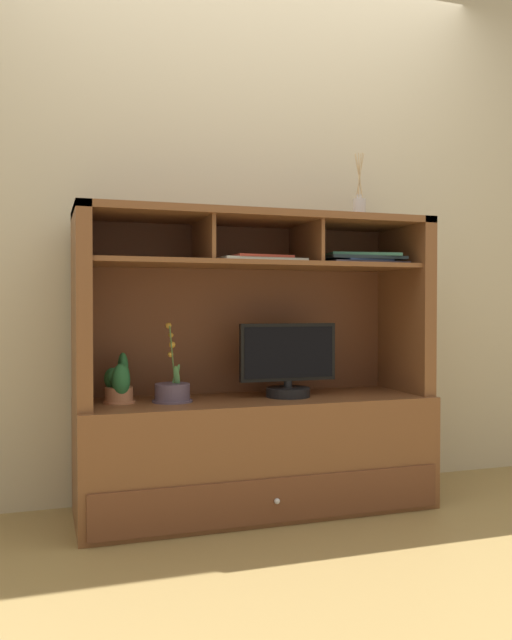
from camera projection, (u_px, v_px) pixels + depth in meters
floor_plane at (256, 511)px, 2.86m from camera, size 6.00×6.00×0.02m
back_wall at (238, 200)px, 3.10m from camera, size 6.00×0.02×2.80m
media_console at (255, 418)px, 2.86m from camera, size 1.54×0.54×1.29m
tv_monitor at (288, 364)px, 2.87m from camera, size 0.44×0.19×0.33m
potted_orchid at (172, 392)px, 2.73m from camera, size 0.17×0.17×0.33m
potted_fern at (119, 383)px, 2.69m from camera, size 0.13×0.14×0.21m
magazine_stack_left at (258, 259)px, 2.79m from camera, size 0.39×0.26×0.02m
magazine_stack_centre at (360, 259)px, 2.99m from camera, size 0.39×0.30×0.05m
diffuser_bottle at (359, 208)px, 2.99m from camera, size 0.06×0.06×0.30m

